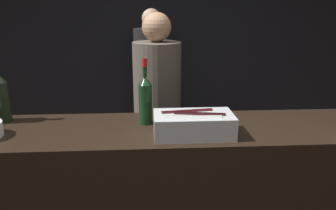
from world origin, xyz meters
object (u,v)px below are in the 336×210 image
red_wine_bottle_burgundy (145,98)px  person_blond_tee (152,78)px  champagne_bottle (0,96)px  person_in_hoodie (157,111)px  ice_bin_with_bottles (193,123)px

red_wine_bottle_burgundy → person_blond_tee: 1.90m
champagne_bottle → person_in_hoodie: size_ratio=0.23×
ice_bin_with_bottles → red_wine_bottle_burgundy: bearing=141.4°
person_blond_tee → person_in_hoodie: bearing=168.8°
person_in_hoodie → ice_bin_with_bottles: bearing=141.5°
champagne_bottle → red_wine_bottle_burgundy: champagne_bottle is taller
ice_bin_with_bottles → person_in_hoodie: 0.88m
red_wine_bottle_burgundy → person_in_hoodie: size_ratio=0.22×
red_wine_bottle_burgundy → person_in_hoodie: (0.08, 0.65, -0.29)m
ice_bin_with_bottles → champagne_bottle: size_ratio=1.03×
person_in_hoodie → champagne_bottle: bearing=73.4°
red_wine_bottle_burgundy → person_blond_tee: bearing=88.0°
champagne_bottle → person_blond_tee: 2.02m
person_in_hoodie → person_blond_tee: 1.23m
red_wine_bottle_burgundy → person_blond_tee: (0.07, 1.88, -0.28)m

